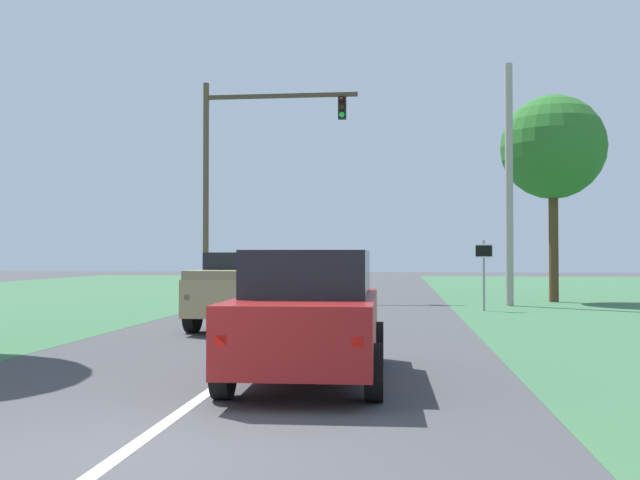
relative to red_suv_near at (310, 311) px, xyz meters
name	(u,v)px	position (x,y,z in m)	size (l,w,h in m)	color
ground_plane	(303,325)	(-1.21, 8.28, -0.99)	(120.00, 120.00, 0.00)	#424244
lane_centre_stripe	(172,418)	(-1.21, -2.72, -0.98)	(0.16, 43.10, 0.01)	white
red_suv_near	(310,311)	(0.00, 0.00, 0.00)	(2.20, 4.79, 1.88)	maroon
pickup_truck_lead	(251,289)	(-2.42, 7.48, -0.02)	(2.53, 5.00, 1.87)	tan
traffic_light	(240,160)	(-5.19, 18.83, 4.72)	(6.37, 0.40, 8.90)	brown
keep_moving_sign	(484,265)	(4.00, 13.63, 0.49)	(0.60, 0.09, 2.30)	gray
oak_tree_right	(553,148)	(7.19, 18.51, 4.97)	(4.01, 4.01, 7.99)	#4C351E
utility_pole_right	(509,184)	(5.18, 16.15, 3.35)	(0.28, 0.28, 8.68)	#9E998E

